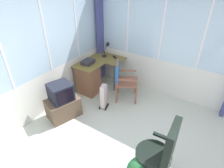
# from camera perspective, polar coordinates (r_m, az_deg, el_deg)

# --- Properties ---
(ground) EXTENTS (5.27, 5.20, 0.06)m
(ground) POSITION_cam_1_polar(r_m,az_deg,el_deg) (3.30, 5.04, -22.46)
(ground) COLOR beige
(north_window_panel) EXTENTS (4.27, 0.07, 2.74)m
(north_window_panel) POSITION_cam_1_polar(r_m,az_deg,el_deg) (3.66, -24.81, 8.52)
(north_window_panel) COLOR silver
(north_window_panel) RESTS_ON ground
(east_window_panel) EXTENTS (0.07, 4.20, 2.74)m
(east_window_panel) POSITION_cam_1_polar(r_m,az_deg,el_deg) (4.20, 20.66, 12.21)
(east_window_panel) COLOR silver
(east_window_panel) RESTS_ON ground
(curtain_corner) EXTENTS (0.24, 0.08, 2.64)m
(curtain_corner) POSITION_cam_1_polar(r_m,az_deg,el_deg) (4.90, -3.66, 16.16)
(curtain_corner) COLOR #444985
(curtain_corner) RESTS_ON ground
(desk) EXTENTS (1.17, 0.84, 0.74)m
(desk) POSITION_cam_1_polar(r_m,az_deg,el_deg) (4.55, -7.09, 2.00)
(desk) COLOR brown
(desk) RESTS_ON ground
(desk_lamp) EXTENTS (0.24, 0.21, 0.37)m
(desk_lamp) POSITION_cam_1_polar(r_m,az_deg,el_deg) (4.77, -1.38, 11.42)
(desk_lamp) COLOR black
(desk_lamp) RESTS_ON desk
(tv_remote) EXTENTS (0.12, 0.15, 0.02)m
(tv_remote) POSITION_cam_1_polar(r_m,az_deg,el_deg) (4.76, 0.83, 8.40)
(tv_remote) COLOR black
(tv_remote) RESTS_ON desk
(paper_tray) EXTENTS (0.32, 0.26, 0.09)m
(paper_tray) POSITION_cam_1_polar(r_m,az_deg,el_deg) (4.44, -7.49, 6.83)
(paper_tray) COLOR #2C2A31
(paper_tray) RESTS_ON desk
(wooden_armchair) EXTENTS (0.65, 0.65, 0.95)m
(wooden_armchair) POSITION_cam_1_polar(r_m,az_deg,el_deg) (4.17, 2.96, 2.43)
(wooden_armchair) COLOR #8D5642
(wooden_armchair) RESTS_ON ground
(office_chair) EXTENTS (0.60, 0.58, 1.11)m
(office_chair) POSITION_cam_1_polar(r_m,az_deg,el_deg) (2.66, 15.00, -19.60)
(office_chair) COLOR #B7B7BF
(office_chair) RESTS_ON ground
(tv_on_stand) EXTENTS (0.74, 0.61, 0.79)m
(tv_on_stand) POSITION_cam_1_polar(r_m,az_deg,el_deg) (3.90, -15.19, -5.60)
(tv_on_stand) COLOR brown
(tv_on_stand) RESTS_ON ground
(space_heater) EXTENTS (0.29, 0.23, 0.57)m
(space_heater) POSITION_cam_1_polar(r_m,az_deg,el_deg) (4.05, -2.53, -3.70)
(space_heater) COLOR silver
(space_heater) RESTS_ON ground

